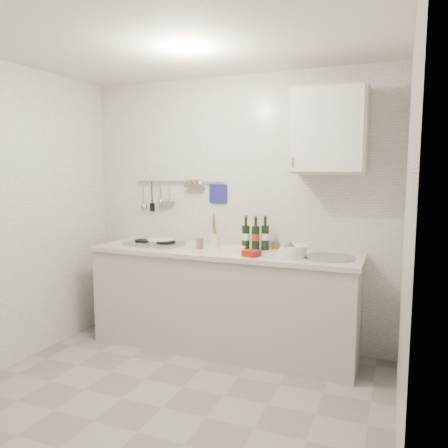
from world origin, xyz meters
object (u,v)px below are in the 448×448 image
(plate_stack_hob, at_px, (160,242))
(wall_cabinet, at_px, (330,131))
(plate_stack_sink, at_px, (292,251))
(wine_bottles, at_px, (255,233))
(utensil_crock, at_px, (214,238))

(plate_stack_hob, bearing_deg, wall_cabinet, 1.91)
(plate_stack_sink, distance_m, wine_bottles, 0.43)
(wall_cabinet, xyz_separation_m, plate_stack_sink, (-0.25, -0.19, -0.98))
(plate_stack_sink, relative_size, utensil_crock, 0.89)
(wall_cabinet, distance_m, plate_stack_hob, 1.88)
(plate_stack_hob, bearing_deg, wine_bottles, 2.83)
(plate_stack_hob, height_order, plate_stack_sink, plate_stack_sink)
(wine_bottles, distance_m, utensil_crock, 0.44)
(wall_cabinet, bearing_deg, utensil_crock, 177.74)
(wine_bottles, bearing_deg, plate_stack_hob, -177.17)
(plate_stack_hob, height_order, utensil_crock, utensil_crock)
(plate_stack_sink, height_order, wine_bottles, wine_bottles)
(plate_stack_sink, bearing_deg, wine_bottles, 154.36)
(plate_stack_hob, xyz_separation_m, utensil_crock, (0.53, 0.09, 0.05))
(wall_cabinet, height_order, wine_bottles, wall_cabinet)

